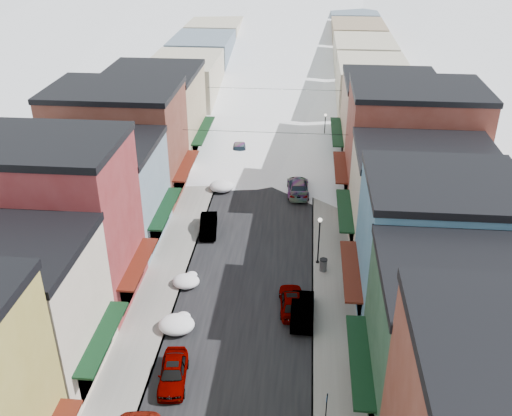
% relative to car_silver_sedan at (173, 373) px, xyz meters
% --- Properties ---
extents(road, '(10.00, 160.00, 0.01)m').
position_rel_car_silver_sedan_xyz_m(road, '(3.50, 47.47, -0.70)').
color(road, black).
rests_on(road, ground).
extents(sidewalk_left, '(3.20, 160.00, 0.15)m').
position_rel_car_silver_sedan_xyz_m(sidewalk_left, '(-3.10, 47.47, -0.63)').
color(sidewalk_left, gray).
rests_on(sidewalk_left, ground).
extents(sidewalk_right, '(3.20, 160.00, 0.15)m').
position_rel_car_silver_sedan_xyz_m(sidewalk_right, '(10.10, 47.47, -0.63)').
color(sidewalk_right, gray).
rests_on(sidewalk_right, ground).
extents(curb_left, '(0.10, 160.00, 0.15)m').
position_rel_car_silver_sedan_xyz_m(curb_left, '(-1.55, 47.47, -0.63)').
color(curb_left, slate).
rests_on(curb_left, ground).
extents(curb_right, '(0.10, 160.00, 0.15)m').
position_rel_car_silver_sedan_xyz_m(curb_right, '(8.55, 47.47, -0.63)').
color(curb_right, slate).
rests_on(curb_right, ground).
extents(bldg_l_cream, '(11.30, 8.20, 9.50)m').
position_rel_car_silver_sedan_xyz_m(bldg_l_cream, '(-9.69, -0.03, 4.05)').
color(bldg_l_cream, beige).
rests_on(bldg_l_cream, ground).
extents(bldg_l_brick_near, '(12.30, 8.20, 12.50)m').
position_rel_car_silver_sedan_xyz_m(bldg_l_brick_near, '(-10.19, 7.97, 5.55)').
color(bldg_l_brick_near, maroon).
rests_on(bldg_l_brick_near, ground).
extents(bldg_l_grayblue, '(11.30, 9.20, 9.00)m').
position_rel_car_silver_sedan_xyz_m(bldg_l_grayblue, '(-9.69, 16.47, 3.80)').
color(bldg_l_grayblue, gray).
rests_on(bldg_l_grayblue, ground).
extents(bldg_l_brick_far, '(13.30, 9.20, 11.00)m').
position_rel_car_silver_sedan_xyz_m(bldg_l_brick_far, '(-10.69, 25.47, 4.80)').
color(bldg_l_brick_far, brown).
rests_on(bldg_l_brick_far, ground).
extents(bldg_l_tan, '(11.30, 11.20, 10.00)m').
position_rel_car_silver_sedan_xyz_m(bldg_l_tan, '(-9.69, 35.47, 4.30)').
color(bldg_l_tan, tan).
rests_on(bldg_l_tan, ground).
extents(bldg_r_green, '(11.30, 9.20, 9.50)m').
position_rel_car_silver_sedan_xyz_m(bldg_r_green, '(16.69, -0.53, 4.05)').
color(bldg_r_green, '#1D3E2A').
rests_on(bldg_r_green, ground).
extents(bldg_r_blue, '(11.30, 9.20, 10.50)m').
position_rel_car_silver_sedan_xyz_m(bldg_r_blue, '(16.69, 8.47, 4.55)').
color(bldg_r_blue, '#3C6B89').
rests_on(bldg_r_blue, ground).
extents(bldg_r_cream, '(12.30, 9.20, 9.00)m').
position_rel_car_silver_sedan_xyz_m(bldg_r_cream, '(17.19, 17.47, 3.80)').
color(bldg_r_cream, '#B5AA92').
rests_on(bldg_r_cream, ground).
extents(bldg_r_brick_far, '(13.30, 9.20, 11.50)m').
position_rel_car_silver_sedan_xyz_m(bldg_r_brick_far, '(17.69, 26.47, 5.05)').
color(bldg_r_brick_far, maroon).
rests_on(bldg_r_brick_far, ground).
extents(bldg_r_tan, '(11.30, 11.20, 9.50)m').
position_rel_car_silver_sedan_xyz_m(bldg_r_tan, '(16.69, 36.47, 4.05)').
color(bldg_r_tan, tan).
rests_on(bldg_r_tan, ground).
extents(distant_blocks, '(34.00, 55.00, 8.00)m').
position_rel_car_silver_sedan_xyz_m(distant_blocks, '(3.50, 70.47, 3.29)').
color(distant_blocks, gray).
rests_on(distant_blocks, ground).
extents(overhead_cables, '(16.40, 15.04, 0.04)m').
position_rel_car_silver_sedan_xyz_m(overhead_cables, '(3.50, 34.97, 5.49)').
color(overhead_cables, black).
rests_on(overhead_cables, ground).
extents(car_silver_sedan, '(2.09, 4.30, 1.41)m').
position_rel_car_silver_sedan_xyz_m(car_silver_sedan, '(0.00, 0.00, 0.00)').
color(car_silver_sedan, '#ADAFB5').
rests_on(car_silver_sedan, ground).
extents(car_dark_hatch, '(1.97, 4.34, 1.38)m').
position_rel_car_silver_sedan_xyz_m(car_dark_hatch, '(-0.80, 18.23, -0.02)').
color(car_dark_hatch, black).
rests_on(car_dark_hatch, ground).
extents(car_silver_wagon, '(2.57, 5.33, 1.50)m').
position_rel_car_silver_sedan_xyz_m(car_silver_wagon, '(0.00, 35.49, 0.04)').
color(car_silver_wagon, gray).
rests_on(car_silver_wagon, ground).
extents(car_green_sedan, '(1.63, 4.57, 1.50)m').
position_rel_car_silver_sedan_xyz_m(car_green_sedan, '(7.80, 6.85, 0.04)').
color(car_green_sedan, black).
rests_on(car_green_sedan, ground).
extents(car_gray_suv, '(2.09, 4.40, 1.45)m').
position_rel_car_silver_sedan_xyz_m(car_gray_suv, '(7.00, 7.77, 0.02)').
color(car_gray_suv, gray).
rests_on(car_gray_suv, ground).
extents(car_black_sedan, '(2.43, 5.41, 1.54)m').
position_rel_car_silver_sedan_xyz_m(car_black_sedan, '(7.00, 26.64, 0.06)').
color(car_black_sedan, black).
rests_on(car_black_sedan, ground).
extents(car_lane_silver, '(2.44, 5.14, 1.70)m').
position_rel_car_silver_sedan_xyz_m(car_lane_silver, '(2.90, 40.68, 0.14)').
color(car_lane_silver, '#A8ABB1').
rests_on(car_lane_silver, ground).
extents(car_lane_white, '(2.86, 5.10, 1.35)m').
position_rel_car_silver_sedan_xyz_m(car_lane_white, '(4.10, 61.48, -0.03)').
color(car_lane_white, silver).
rests_on(car_lane_white, ground).
extents(parking_sign, '(0.11, 0.31, 2.29)m').
position_rel_car_silver_sedan_xyz_m(parking_sign, '(9.26, -2.56, 0.78)').
color(parking_sign, black).
rests_on(parking_sign, sidewalk_right).
extents(trash_can, '(0.63, 0.63, 1.06)m').
position_rel_car_silver_sedan_xyz_m(trash_can, '(9.36, 12.74, -0.01)').
color(trash_can, '#525457').
rests_on(trash_can, sidewalk_right).
extents(streetlamp_near, '(0.35, 0.35, 4.16)m').
position_rel_car_silver_sedan_xyz_m(streetlamp_near, '(8.94, 13.88, 2.07)').
color(streetlamp_near, black).
rests_on(streetlamp_near, sidewalk_right).
extents(streetlamp_far, '(0.34, 0.34, 4.05)m').
position_rel_car_silver_sedan_xyz_m(streetlamp_far, '(9.84, 39.69, 2.00)').
color(streetlamp_far, black).
rests_on(streetlamp_far, sidewalk_right).
extents(snow_pile_near, '(2.50, 2.74, 1.06)m').
position_rel_car_silver_sedan_xyz_m(snow_pile_near, '(-0.78, 4.80, -0.20)').
color(snow_pile_near, white).
rests_on(snow_pile_near, ground).
extents(snow_pile_mid, '(2.09, 2.49, 0.89)m').
position_rel_car_silver_sedan_xyz_m(snow_pile_mid, '(-1.17, 10.00, -0.28)').
color(snow_pile_mid, white).
rests_on(snow_pile_mid, ground).
extents(snow_pile_far, '(2.52, 2.75, 1.07)m').
position_rel_car_silver_sedan_xyz_m(snow_pile_far, '(-0.78, 26.65, -0.20)').
color(snow_pile_far, white).
rests_on(snow_pile_far, ground).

